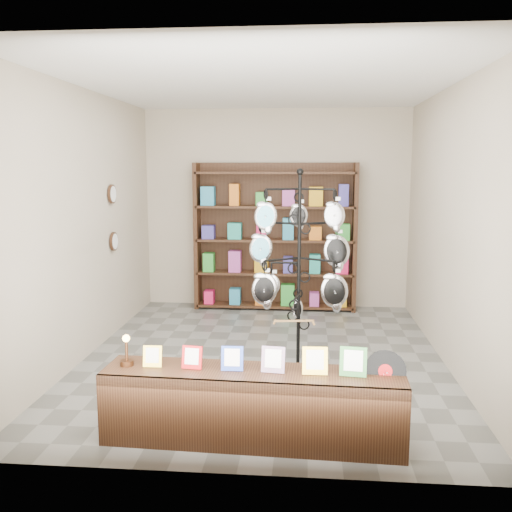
{
  "coord_description": "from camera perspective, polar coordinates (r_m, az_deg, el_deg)",
  "views": [
    {
      "loc": [
        0.47,
        -6.19,
        2.14
      ],
      "look_at": [
        0.01,
        -1.0,
        1.32
      ],
      "focal_mm": 40.0,
      "sensor_mm": 36.0,
      "label": 1
    }
  ],
  "objects": [
    {
      "name": "ground",
      "position": [
        6.57,
        0.74,
        -10.09
      ],
      "size": [
        5.0,
        5.0,
        0.0
      ],
      "primitive_type": "plane",
      "color": "slate",
      "rests_on": "ground"
    },
    {
      "name": "room_envelope",
      "position": [
        6.21,
        0.77,
        6.26
      ],
      "size": [
        5.0,
        5.0,
        5.0
      ],
      "color": "#B7A793",
      "rests_on": "ground"
    },
    {
      "name": "display_tree",
      "position": [
        5.74,
        4.33,
        -0.25
      ],
      "size": [
        1.09,
        0.93,
        2.12
      ],
      "rotation": [
        0.0,
        0.0,
        0.05
      ],
      "color": "black",
      "rests_on": "ground"
    },
    {
      "name": "front_shelf",
      "position": [
        4.6,
        -0.33,
        -14.76
      ],
      "size": [
        2.36,
        0.57,
        0.83
      ],
      "rotation": [
        0.0,
        0.0,
        -0.04
      ],
      "color": "black",
      "rests_on": "ground"
    },
    {
      "name": "back_shelving",
      "position": [
        8.57,
        1.92,
        1.47
      ],
      "size": [
        2.42,
        0.36,
        2.2
      ],
      "color": "black",
      "rests_on": "ground"
    },
    {
      "name": "wall_clocks",
      "position": [
        7.43,
        -14.11,
        3.72
      ],
      "size": [
        0.03,
        0.24,
        0.84
      ],
      "color": "black",
      "rests_on": "ground"
    }
  ]
}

